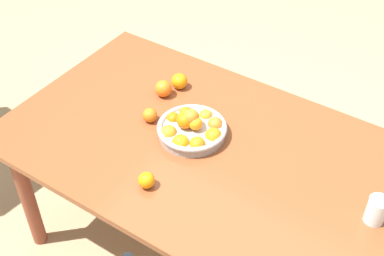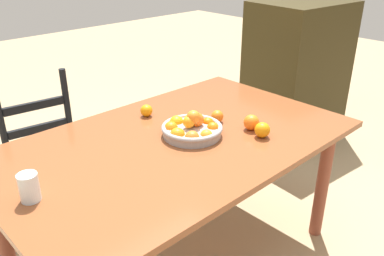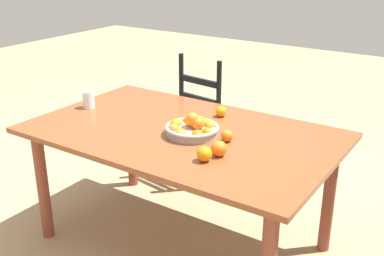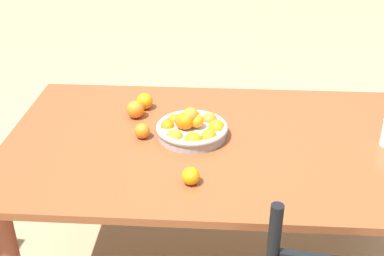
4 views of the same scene
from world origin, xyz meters
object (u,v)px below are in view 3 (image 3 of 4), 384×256
orange_loose_2 (219,149)px  orange_loose_3 (221,111)px  dining_table (182,145)px  orange_loose_1 (227,136)px  orange_loose_0 (204,154)px  drinking_glass (89,100)px  chair_near_window (211,122)px  fruit_bowl (192,128)px

orange_loose_2 → orange_loose_3: orange_loose_2 is taller
orange_loose_2 → dining_table: bearing=152.6°
dining_table → orange_loose_1: bearing=-0.8°
orange_loose_0 → drinking_glass: (-1.04, 0.26, 0.02)m
chair_near_window → orange_loose_0: bearing=127.6°
dining_table → chair_near_window: (-0.35, 0.88, -0.21)m
chair_near_window → orange_loose_0: size_ratio=12.87×
chair_near_window → fruit_bowl: chair_near_window is taller
drinking_glass → orange_loose_3: bearing=22.4°
orange_loose_2 → drinking_glass: bearing=170.7°
orange_loose_1 → drinking_glass: (-1.01, -0.00, 0.02)m
dining_table → chair_near_window: bearing=111.4°
orange_loose_1 → orange_loose_3: same height
chair_near_window → orange_loose_3: 0.78m
chair_near_window → orange_loose_3: size_ratio=14.85×
dining_table → chair_near_window: size_ratio=1.77×
chair_near_window → drinking_glass: 1.03m
dining_table → orange_loose_2: orange_loose_2 is taller
chair_near_window → orange_loose_2: bearing=130.7°
fruit_bowl → orange_loose_2: fruit_bowl is taller
drinking_glass → dining_table: bearing=0.6°
fruit_bowl → orange_loose_1: size_ratio=4.63×
dining_table → drinking_glass: (-0.72, -0.01, 0.15)m
dining_table → orange_loose_2: bearing=-27.4°
chair_near_window → orange_loose_2: 1.31m
orange_loose_2 → drinking_glass: 1.08m
orange_loose_0 → chair_near_window: bearing=120.0°
orange_loose_2 → drinking_glass: size_ratio=0.73×
chair_near_window → drinking_glass: chair_near_window is taller
dining_table → drinking_glass: drinking_glass is taller
orange_loose_0 → orange_loose_2: orange_loose_2 is taller
fruit_bowl → orange_loose_1: fruit_bowl is taller
orange_loose_0 → orange_loose_3: 0.64m
drinking_glass → orange_loose_2: bearing=-9.3°
orange_loose_1 → orange_loose_2: (0.06, -0.18, 0.01)m
orange_loose_1 → orange_loose_3: bearing=124.8°
chair_near_window → orange_loose_3: bearing=133.8°
dining_table → orange_loose_1: (0.29, -0.00, 0.12)m
fruit_bowl → chair_near_window: bearing=115.5°
chair_near_window → fruit_bowl: (0.43, -0.90, 0.34)m
orange_loose_3 → chair_near_window: bearing=126.2°
orange_loose_1 → orange_loose_0: bearing=-83.7°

